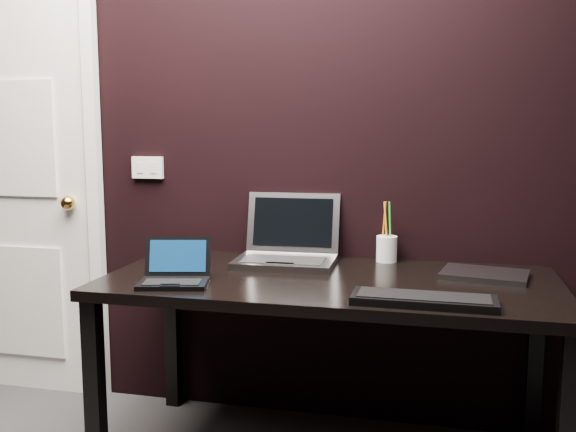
% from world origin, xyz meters
% --- Properties ---
extents(wall_back, '(4.00, 0.00, 4.00)m').
position_xyz_m(wall_back, '(0.00, 1.80, 1.30)').
color(wall_back, black).
rests_on(wall_back, ground).
extents(door, '(0.99, 0.10, 2.14)m').
position_xyz_m(door, '(-1.35, 1.78, 1.04)').
color(door, white).
rests_on(door, ground).
extents(wall_switch, '(0.15, 0.02, 0.10)m').
position_xyz_m(wall_switch, '(-0.62, 1.79, 1.12)').
color(wall_switch, silver).
rests_on(wall_switch, wall_back).
extents(desk, '(1.70, 0.80, 0.74)m').
position_xyz_m(desk, '(0.30, 1.40, 0.66)').
color(desk, black).
rests_on(desk, ground).
extents(netbook, '(0.29, 0.27, 0.16)m').
position_xyz_m(netbook, '(-0.23, 1.18, 0.77)').
color(netbook, black).
rests_on(netbook, desk).
extents(silver_laptop, '(0.42, 0.38, 0.28)m').
position_xyz_m(silver_laptop, '(0.08, 1.62, 0.79)').
color(silver_laptop, '#94949A').
rests_on(silver_laptop, desk).
extents(ext_keyboard, '(0.46, 0.16, 0.03)m').
position_xyz_m(ext_keyboard, '(0.66, 1.11, 0.75)').
color(ext_keyboard, black).
rests_on(ext_keyboard, desk).
extents(closed_laptop, '(0.35, 0.28, 0.02)m').
position_xyz_m(closed_laptop, '(0.87, 1.54, 0.75)').
color(closed_laptop, gray).
rests_on(closed_laptop, desk).
extents(desk_phone, '(0.21, 0.17, 0.10)m').
position_xyz_m(desk_phone, '(-0.43, 1.62, 0.78)').
color(desk_phone, silver).
rests_on(desk_phone, desk).
extents(mobile_phone, '(0.05, 0.05, 0.09)m').
position_xyz_m(mobile_phone, '(-0.39, 1.44, 0.77)').
color(mobile_phone, black).
rests_on(mobile_phone, desk).
extents(pen_cup, '(0.09, 0.09, 0.26)m').
position_xyz_m(pen_cup, '(0.49, 1.75, 0.80)').
color(pen_cup, white).
rests_on(pen_cup, desk).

